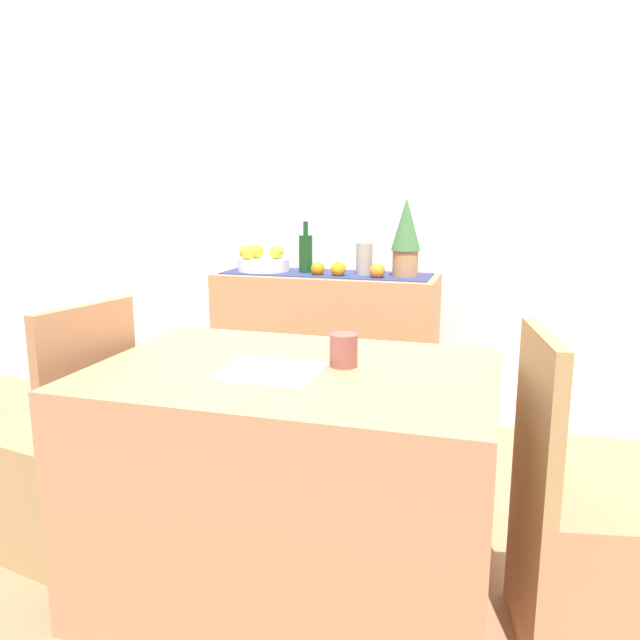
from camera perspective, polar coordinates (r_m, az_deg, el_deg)
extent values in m
cube|color=#A07855|center=(2.66, -1.32, -16.88)|extent=(6.40, 6.40, 0.02)
cube|color=white|center=(3.47, 4.70, 13.19)|extent=(6.40, 0.06, 2.70)
cube|color=tan|center=(3.37, 0.56, -2.81)|extent=(1.15, 0.42, 0.83)
cube|color=navy|center=(3.29, 0.57, 4.22)|extent=(1.08, 0.32, 0.01)
cylinder|color=white|center=(3.40, -5.12, 5.01)|extent=(0.27, 0.27, 0.06)
sphere|color=gold|center=(3.43, -5.75, 6.20)|extent=(0.07, 0.07, 0.07)
sphere|color=#97A92C|center=(3.37, -4.02, 6.10)|extent=(0.07, 0.07, 0.07)
sphere|color=gold|center=(3.44, -3.79, 6.19)|extent=(0.07, 0.07, 0.07)
sphere|color=gold|center=(3.37, -6.67, 6.13)|extent=(0.08, 0.08, 0.08)
cylinder|color=#15401A|center=(3.31, -1.30, 5.96)|extent=(0.07, 0.07, 0.20)
cylinder|color=#15401A|center=(3.30, -1.31, 8.31)|extent=(0.03, 0.03, 0.07)
cylinder|color=#9B988D|center=(3.23, 4.03, 5.51)|extent=(0.08, 0.08, 0.17)
cylinder|color=#A8784F|center=(3.19, 7.72, 5.06)|extent=(0.13, 0.13, 0.14)
cone|color=#3C6B3C|center=(3.18, 7.82, 8.61)|extent=(0.15, 0.15, 0.26)
sphere|color=orange|center=(3.22, -0.21, 4.64)|extent=(0.07, 0.07, 0.07)
sphere|color=orange|center=(3.19, 1.66, 4.63)|extent=(0.08, 0.08, 0.08)
sphere|color=orange|center=(3.13, 5.21, 4.46)|extent=(0.08, 0.08, 0.08)
cube|color=tan|center=(2.03, -2.31, -14.42)|extent=(1.20, 0.84, 0.74)
cube|color=white|center=(1.83, -4.37, -4.67)|extent=(0.29, 0.22, 0.02)
cylinder|color=brown|center=(1.89, 2.15, -2.75)|extent=(0.08, 0.08, 0.10)
cube|color=tan|center=(2.49, -22.38, -13.84)|extent=(0.47, 0.47, 0.45)
cube|color=#B17C52|center=(2.20, -20.29, -4.49)|extent=(0.12, 0.40, 0.45)
cube|color=tan|center=(2.03, 23.58, -20.11)|extent=(0.46, 0.46, 0.45)
cube|color=tan|center=(1.79, 19.22, -8.14)|extent=(0.11, 0.40, 0.45)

